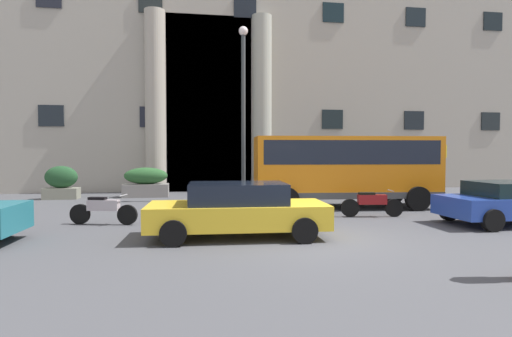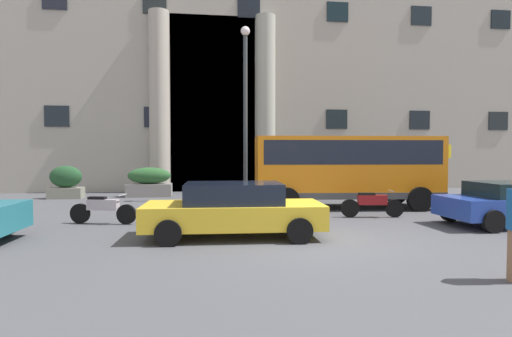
{
  "view_description": "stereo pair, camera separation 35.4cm",
  "coord_description": "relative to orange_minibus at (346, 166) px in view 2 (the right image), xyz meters",
  "views": [
    {
      "loc": [
        -2.9,
        -9.53,
        2.16
      ],
      "look_at": [
        -0.69,
        4.62,
        1.58
      ],
      "focal_mm": 28.46,
      "sensor_mm": 36.0,
      "label": 1
    },
    {
      "loc": [
        -2.55,
        -9.58,
        2.16
      ],
      "look_at": [
        -0.69,
        4.62,
        1.58
      ],
      "focal_mm": 28.46,
      "sensor_mm": 36.0,
      "label": 2
    }
  ],
  "objects": [
    {
      "name": "hedge_planter_far_west",
      "position": [
        -8.08,
        5.02,
        -0.96
      ],
      "size": [
        2.13,
        0.9,
        1.42
      ],
      "color": "gray",
      "rests_on": "ground_plane"
    },
    {
      "name": "office_building_facade",
      "position": [
        -2.95,
        11.97,
        7.54
      ],
      "size": [
        38.07,
        9.8,
        18.39
      ],
      "color": "#9E988A",
      "rests_on": "ground_plane"
    },
    {
      "name": "scooter_by_planter",
      "position": [
        3.92,
        -2.38,
        -1.18
      ],
      "size": [
        2.06,
        0.55,
        0.89
      ],
      "rotation": [
        0.0,
        0.0,
        0.1
      ],
      "color": "black",
      "rests_on": "ground_plane"
    },
    {
      "name": "hedge_planter_west",
      "position": [
        3.02,
        4.91,
        -1.01
      ],
      "size": [
        1.99,
        0.85,
        1.32
      ],
      "color": "#6F5E5E",
      "rests_on": "ground_plane"
    },
    {
      "name": "motorcycle_near_kerb",
      "position": [
        0.01,
        -2.34,
        -1.18
      ],
      "size": [
        2.07,
        0.57,
        0.89
      ],
      "rotation": [
        0.0,
        0.0,
        -0.14
      ],
      "color": "black",
      "rests_on": "ground_plane"
    },
    {
      "name": "motorcycle_far_end",
      "position": [
        -8.53,
        -2.45,
        -1.18
      ],
      "size": [
        2.03,
        0.73,
        0.89
      ],
      "rotation": [
        0.0,
        0.0,
        -0.24
      ],
      "color": "black",
      "rests_on": "ground_plane"
    },
    {
      "name": "parked_sedan_far",
      "position": [
        -4.73,
        -4.86,
        -0.93
      ],
      "size": [
        4.56,
        2.15,
        1.38
      ],
      "rotation": [
        0.0,
        0.0,
        -0.04
      ],
      "color": "gold",
      "rests_on": "ground_plane"
    },
    {
      "name": "ground_plane",
      "position": [
        -2.94,
        -5.5,
        -1.7
      ],
      "size": [
        80.0,
        64.0,
        0.12
      ],
      "primitive_type": "cube",
      "color": "#45464A"
    },
    {
      "name": "hedge_planter_east",
      "position": [
        -11.83,
        4.72,
        -0.9
      ],
      "size": [
        1.51,
        0.77,
        1.53
      ],
      "color": "gray",
      "rests_on": "ground_plane"
    },
    {
      "name": "bus_stop_sign",
      "position": [
        5.2,
        1.64,
        -0.09
      ],
      "size": [
        0.44,
        0.08,
        2.5
      ],
      "color": "olive",
      "rests_on": "ground_plane"
    },
    {
      "name": "lamppost_plaza_centre",
      "position": [
        -3.63,
        2.69,
        2.8
      ],
      "size": [
        0.4,
        0.4,
        7.63
      ],
      "color": "#363C3D",
      "rests_on": "ground_plane"
    },
    {
      "name": "orange_minibus",
      "position": [
        0.0,
        0.0,
        0.0
      ],
      "size": [
        7.1,
        2.95,
        2.75
      ],
      "rotation": [
        0.0,
        0.0,
        -0.08
      ],
      "color": "orange",
      "rests_on": "ground_plane"
    }
  ]
}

